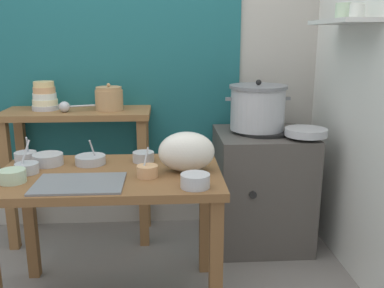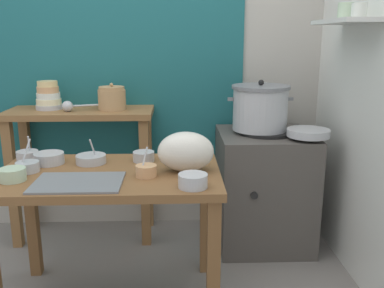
{
  "view_description": "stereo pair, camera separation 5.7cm",
  "coord_description": "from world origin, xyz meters",
  "views": [
    {
      "loc": [
        0.28,
        -1.96,
        1.37
      ],
      "look_at": [
        0.41,
        0.2,
        0.82
      ],
      "focal_mm": 39.63,
      "sensor_mm": 36.0,
      "label": 1
    },
    {
      "loc": [
        0.33,
        -1.96,
        1.37
      ],
      "look_at": [
        0.41,
        0.2,
        0.82
      ],
      "focal_mm": 39.63,
      "sensor_mm": 36.0,
      "label": 2
    }
  ],
  "objects": [
    {
      "name": "prep_bowl_5",
      "position": [
        -0.48,
        0.27,
        0.75
      ],
      "size": [
        0.12,
        0.12,
        0.14
      ],
      "color": "#B7BABF",
      "rests_on": "prep_table"
    },
    {
      "name": "wide_pan",
      "position": [
        1.13,
        0.52,
        0.8
      ],
      "size": [
        0.26,
        0.26,
        0.05
      ],
      "primitive_type": "cylinder",
      "color": "#B7BABF",
      "rests_on": "stove_block"
    },
    {
      "name": "prep_bowl_6",
      "position": [
        -0.43,
        -0.07,
        0.75
      ],
      "size": [
        0.12,
        0.12,
        0.06
      ],
      "color": "#B7D1AD",
      "rests_on": "prep_table"
    },
    {
      "name": "clay_pot",
      "position": [
        -0.09,
        0.83,
        0.98
      ],
      "size": [
        0.18,
        0.18,
        0.18
      ],
      "color": "tan",
      "rests_on": "back_shelf_table"
    },
    {
      "name": "prep_table",
      "position": [
        -0.01,
        0.05,
        0.61
      ],
      "size": [
        1.1,
        0.66,
        0.72
      ],
      "color": "brown",
      "rests_on": "ground"
    },
    {
      "name": "prep_bowl_4",
      "position": [
        -0.41,
        0.06,
        0.75
      ],
      "size": [
        0.11,
        0.11,
        0.16
      ],
      "color": "#B7BABF",
      "rests_on": "prep_table"
    },
    {
      "name": "serving_tray",
      "position": [
        -0.12,
        -0.12,
        0.72
      ],
      "size": [
        0.4,
        0.28,
        0.01
      ],
      "primitive_type": "cube",
      "color": "slate",
      "rests_on": "prep_table"
    },
    {
      "name": "wall_back",
      "position": [
        0.08,
        1.1,
        1.3
      ],
      "size": [
        4.4,
        0.12,
        2.6
      ],
      "color": "#B2ADA3",
      "rests_on": "ground"
    },
    {
      "name": "prep_bowl_3",
      "position": [
        -0.12,
        0.2,
        0.75
      ],
      "size": [
        0.16,
        0.16,
        0.14
      ],
      "color": "#B7BABF",
      "rests_on": "prep_table"
    },
    {
      "name": "bowl_stack_enamel",
      "position": [
        -0.52,
        0.86,
        0.98
      ],
      "size": [
        0.17,
        0.17,
        0.19
      ],
      "color": "#B7BABF",
      "rests_on": "back_shelf_table"
    },
    {
      "name": "stove_block",
      "position": [
        0.91,
        0.7,
        0.38
      ],
      "size": [
        0.6,
        0.61,
        0.78
      ],
      "color": "#4C4742",
      "rests_on": "ground"
    },
    {
      "name": "back_shelf_table",
      "position": [
        -0.31,
        0.83,
        0.68
      ],
      "size": [
        0.96,
        0.4,
        0.9
      ],
      "color": "olive",
      "rests_on": "ground"
    },
    {
      "name": "ladle",
      "position": [
        -0.36,
        0.76,
        0.94
      ],
      "size": [
        0.3,
        0.12,
        0.07
      ],
      "color": "#B7BABF",
      "rests_on": "back_shelf_table"
    },
    {
      "name": "wall_right",
      "position": [
        1.4,
        0.2,
        1.3
      ],
      "size": [
        0.3,
        3.2,
        2.6
      ],
      "color": "silver",
      "rests_on": "ground"
    },
    {
      "name": "plastic_bag",
      "position": [
        0.38,
        0.04,
        0.82
      ],
      "size": [
        0.28,
        0.18,
        0.2
      ],
      "primitive_type": "ellipsoid",
      "color": "silver",
      "rests_on": "prep_table"
    },
    {
      "name": "prep_bowl_0",
      "position": [
        0.18,
        -0.03,
        0.75
      ],
      "size": [
        0.1,
        0.1,
        0.14
      ],
      "color": "tan",
      "rests_on": "prep_table"
    },
    {
      "name": "steamer_pot",
      "position": [
        0.87,
        0.72,
        0.93
      ],
      "size": [
        0.42,
        0.37,
        0.32
      ],
      "color": "#B7BABF",
      "rests_on": "stove_block"
    },
    {
      "name": "prep_bowl_7",
      "position": [
        0.4,
        -0.19,
        0.75
      ],
      "size": [
        0.13,
        0.13,
        0.06
      ],
      "color": "#B7BABF",
      "rests_on": "prep_table"
    },
    {
      "name": "prep_bowl_1",
      "position": [
        0.15,
        0.23,
        0.75
      ],
      "size": [
        0.11,
        0.11,
        0.05
      ],
      "color": "#B7BABF",
      "rests_on": "prep_table"
    },
    {
      "name": "prep_bowl_2",
      "position": [
        -0.34,
        0.2,
        0.75
      ],
      "size": [
        0.16,
        0.16,
        0.06
      ],
      "color": "#B7BABF",
      "rests_on": "prep_table"
    }
  ]
}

